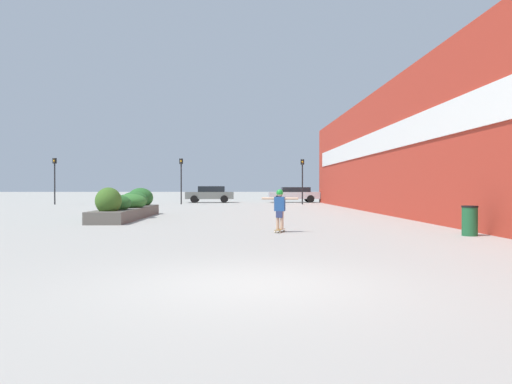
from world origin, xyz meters
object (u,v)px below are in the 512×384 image
at_px(car_center_right, 294,194).
at_px(skateboarder, 280,205).
at_px(car_center_left, 380,194).
at_px(traffic_light_far_left, 55,173).
at_px(traffic_light_right, 302,174).
at_px(traffic_light_left, 181,173).
at_px(trash_bin, 470,221).
at_px(car_leftmost, 210,194).
at_px(skateboard, 280,230).

bearing_deg(car_center_right, skateboarder, 173.06).
relative_size(car_center_left, traffic_light_far_left, 1.05).
relative_size(traffic_light_right, traffic_light_far_left, 0.98).
bearing_deg(traffic_light_left, trash_bin, -66.97).
distance_m(car_center_right, traffic_light_far_left, 21.13).
distance_m(car_leftmost, traffic_light_far_left, 13.55).
bearing_deg(car_center_left, car_leftmost, -81.20).
xyz_separation_m(car_center_left, traffic_light_far_left, (-29.18, -7.38, 1.84)).
distance_m(trash_bin, traffic_light_right, 27.15).
relative_size(traffic_light_left, traffic_light_far_left, 1.00).
height_order(traffic_light_left, traffic_light_right, traffic_light_left).
bearing_deg(trash_bin, car_center_left, 78.42).
height_order(skateboard, traffic_light_far_left, traffic_light_far_left).
bearing_deg(car_center_left, skateboarder, -20.66).
xyz_separation_m(skateboard, car_center_left, (12.57, 33.35, 0.67)).
distance_m(skateboard, car_center_right, 31.40).
distance_m(car_center_left, traffic_light_left, 20.19).
bearing_deg(traffic_light_left, car_center_left, 20.80).
relative_size(trash_bin, traffic_light_far_left, 0.23).
height_order(car_leftmost, traffic_light_right, traffic_light_right).
relative_size(car_center_right, traffic_light_right, 1.27).
relative_size(trash_bin, car_center_right, 0.18).
xyz_separation_m(trash_bin, traffic_light_right, (-1.56, 27.03, 2.10)).
bearing_deg(skateboarder, car_center_right, 102.53).
bearing_deg(car_center_left, traffic_light_left, -69.20).
height_order(skateboard, car_center_left, car_center_left).
distance_m(trash_bin, car_leftmost, 33.47).
distance_m(skateboarder, car_leftmost, 31.04).
bearing_deg(skateboard, traffic_light_left, 122.83).
height_order(trash_bin, traffic_light_right, traffic_light_right).
bearing_deg(traffic_light_left, traffic_light_far_left, -178.65).
bearing_deg(car_center_right, skateboard, 173.06).
relative_size(skateboard, car_leftmost, 0.17).
bearing_deg(skateboard, car_leftmost, 117.00).
bearing_deg(traffic_light_far_left, car_leftmost, 20.98).
height_order(trash_bin, traffic_light_far_left, traffic_light_far_left).
xyz_separation_m(trash_bin, car_center_right, (-1.68, 32.47, 0.34)).
xyz_separation_m(skateboard, traffic_light_right, (3.91, 25.72, 2.47)).
bearing_deg(trash_bin, traffic_light_far_left, 129.00).
xyz_separation_m(trash_bin, traffic_light_left, (-11.69, 27.52, 2.14)).
xyz_separation_m(car_center_right, traffic_light_left, (-10.02, -4.96, 1.80)).
bearing_deg(car_leftmost, car_center_right, -87.11).
relative_size(car_leftmost, car_center_left, 1.10).
xyz_separation_m(car_center_left, car_center_right, (-8.78, -2.18, 0.04)).
height_order(car_leftmost, car_center_left, car_leftmost).
bearing_deg(car_center_right, traffic_light_left, 116.34).
bearing_deg(traffic_light_right, car_center_right, 91.21).
height_order(skateboard, traffic_light_left, traffic_light_left).
bearing_deg(car_leftmost, skateboard, -172.47).
height_order(skateboarder, traffic_light_far_left, traffic_light_far_left).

